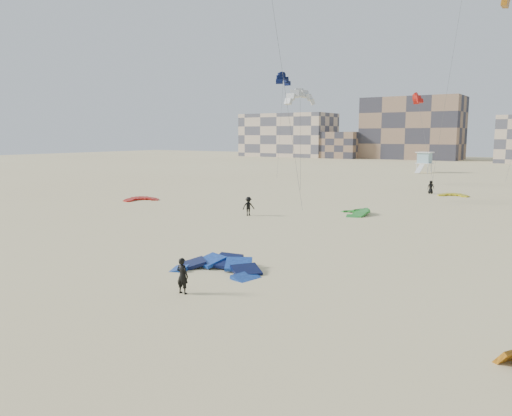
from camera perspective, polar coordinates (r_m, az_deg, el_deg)
The scene contains 15 objects.
ground at distance 22.04m, azimuth -6.73°, elevation -10.22°, with size 320.00×320.00×0.00m, color beige.
kite_ground_blue at distance 26.12m, azimuth -4.47°, elevation -7.22°, with size 4.68×4.80×1.17m, color blue, non-canonical shape.
kite_ground_red at distance 55.40m, azimuth -12.99°, elevation 0.86°, with size 3.31×3.50×0.56m, color #BB0718, non-canonical shape.
kite_ground_green at distance 45.34m, azimuth 11.12°, elevation -0.70°, with size 3.65×3.78×0.99m, color #228531, non-canonical shape.
kite_ground_yellow at distance 62.16m, azimuth 21.60°, elevation 1.28°, with size 2.99×3.14×0.44m, color #C3A40D, non-canonical shape.
kitesurfer_main at distance 22.52m, azimuth -8.41°, elevation -7.66°, with size 0.60×0.39×1.63m, color black.
kitesurfer_c at distance 43.59m, azimuth -0.87°, elevation 0.20°, with size 1.07×0.62×1.66m, color black.
kitesurfer_e at distance 63.66m, azimuth 19.35°, elevation 2.27°, with size 0.78×0.51×1.60m, color black.
kite_fly_grey at distance 53.02m, azimuth 5.07°, elevation 12.35°, with size 4.47×4.45×11.02m.
kite_fly_navy at distance 72.22m, azimuth 3.13°, elevation 14.40°, with size 3.43×3.53×14.70m.
kite_fly_red at distance 82.04m, azimuth 17.97°, elevation 11.74°, with size 6.60×8.62×12.79m.
lifeguard_tower_far at distance 99.57m, azimuth 18.68°, elevation 4.96°, with size 2.90×5.37×3.87m.
condo_west_a at distance 168.14m, azimuth 3.67°, elevation 8.30°, with size 30.00×15.00×14.00m, color beige.
condo_west_b at distance 156.12m, azimuth 17.44°, elevation 8.68°, with size 28.00×14.00×18.00m, color #886952.
condo_fill_left at distance 157.35m, azimuth 9.68°, elevation 7.11°, with size 12.00×10.00×8.00m, color #886952.
Camera 1 is at (13.55, -15.91, 6.98)m, focal length 35.00 mm.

